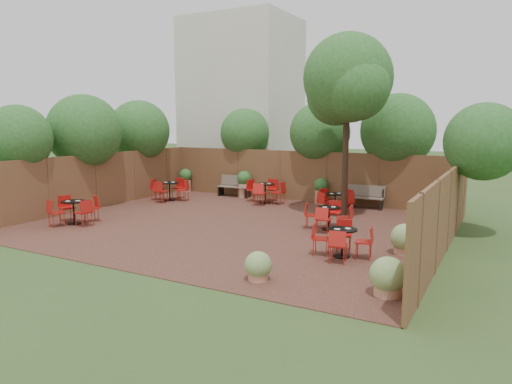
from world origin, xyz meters
The scene contains 13 objects.
ground centered at (0.00, 0.00, 0.00)m, with size 80.00×80.00×0.00m, color #354F23.
courtyard_paving centered at (0.00, 0.00, 0.01)m, with size 12.00×10.00×0.02m, color #391E17.
fence_back centered at (0.00, 5.00, 1.00)m, with size 12.00×0.08×2.00m, color brown.
fence_left centered at (-6.00, 0.00, 1.00)m, with size 0.08×10.00×2.00m, color brown.
fence_right centered at (6.00, 0.00, 1.00)m, with size 0.08×10.00×2.00m, color brown.
neighbour_building centered at (-4.50, 8.00, 4.00)m, with size 5.00×4.00×8.00m, color beige.
overhang_foliage centered at (-1.89, 3.01, 2.74)m, with size 15.53×10.74×2.75m.
courtyard_tree centered at (2.44, 2.90, 4.37)m, with size 2.97×2.90×5.98m.
park_bench_left centered at (-2.88, 4.62, 0.48)m, with size 1.46×0.50×0.89m.
park_bench_right centered at (2.69, 4.62, 0.45)m, with size 1.38×0.52×0.84m.
bistro_tables centered at (-0.63, 1.14, 0.43)m, with size 10.05×7.68×0.87m.
planters centered at (-0.36, 3.77, 0.59)m, with size 11.74×4.13×1.09m.
low_shrubs centered at (4.82, -2.65, 0.36)m, with size 3.08×3.95×0.74m.
Camera 1 is at (7.27, -12.10, 3.20)m, focal length 32.85 mm.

